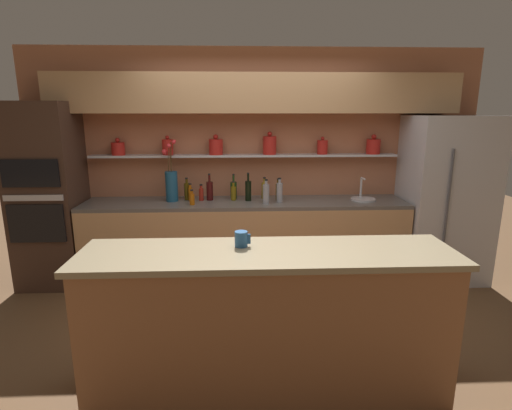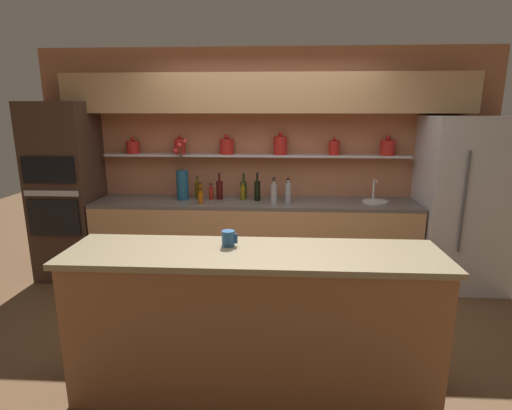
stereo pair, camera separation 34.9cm
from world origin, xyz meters
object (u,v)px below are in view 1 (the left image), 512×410
Objects in this scene: bottle_spirit_1 at (266,194)px; bottle_sauce_3 at (192,199)px; flower_vase at (171,183)px; bottle_wine_9 at (210,190)px; oven_tower at (48,196)px; bottle_oil_5 at (234,193)px; bottle_wine_6 at (234,190)px; bottle_wine_0 at (248,190)px; bottle_sauce_11 at (201,194)px; coffee_mug at (241,239)px; bottle_oil_8 at (187,191)px; bottle_sauce_7 at (190,193)px; refrigerator at (445,199)px; sink_fixture at (363,198)px; bottle_oil_4 at (278,191)px; bottle_spirit_2 at (280,192)px; bottle_oil_10 at (264,190)px.

bottle_spirit_1 is 0.80m from bottle_sauce_3.
bottle_wine_9 is (0.42, 0.03, -0.09)m from flower_vase.
bottle_oil_5 is at bearing 1.91° from oven_tower.
flower_vase reaches higher than bottle_wine_6.
bottle_wine_0 reaches higher than bottle_sauce_11.
bottle_wine_6 reaches higher than coffee_mug.
bottle_sauce_7 is at bearing -52.99° from bottle_oil_8.
bottle_spirit_1 is 0.46m from bottle_wine_6.
coffee_mug is at bearing -76.91° from bottle_sauce_11.
refrigerator is at bearing -2.48° from bottle_oil_5.
bottle_wine_6 is 0.94× the size of bottle_wine_9.
oven_tower reaches higher than bottle_spirit_1.
bottle_oil_5 is 1.10× the size of bottle_sauce_7.
bottle_oil_8 is at bearing 177.11° from sink_fixture.
refrigerator is at bearing -1.69° from flower_vase.
bottle_oil_5 is at bearing -4.17° from bottle_wine_9.
flower_vase is at bearing 141.39° from bottle_sauce_3.
bottle_wine_0 is at bearing -6.34° from bottle_oil_8.
bottle_oil_8 reaches higher than bottle_oil_4.
bottle_oil_4 is (1.19, -0.02, -0.10)m from flower_vase.
bottle_oil_5 reaches higher than coffee_mug.
bottle_wine_6 is 0.38m from bottle_sauce_11.
coffee_mug is at bearing -67.75° from flower_vase.
bottle_wine_0 is at bearing 87.09° from coffee_mug.
bottle_wine_6 is at bearing 156.29° from bottle_spirit_2.
sink_fixture is at bearing -2.44° from bottle_wine_9.
bottle_sauce_7 is at bearing 106.61° from coffee_mug.
oven_tower is at bearing -176.70° from bottle_oil_10.
bottle_sauce_11 is at bearing 178.37° from sink_fixture.
bottle_spirit_1 is 1.37× the size of bottle_sauce_7.
bottle_sauce_3 is 0.66× the size of bottle_oil_8.
bottle_spirit_1 is 0.22m from bottle_oil_4.
bottle_wine_6 is 0.28m from bottle_wine_9.
coffee_mug is (0.60, -1.92, 0.05)m from bottle_oil_8.
bottle_wine_6 is 1.44× the size of bottle_sauce_7.
coffee_mug is at bearing -142.73° from refrigerator.
oven_tower is 6.32× the size of bottle_wine_0.
bottle_wine_9 reaches higher than sink_fixture.
oven_tower is 2.38m from bottle_spirit_1.
bottle_oil_10 is at bearing 19.18° from bottle_sauce_3.
bottle_wine_6 is (-1.47, 0.15, 0.08)m from sink_fixture.
bottle_wine_6 is at bearing 174.15° from sink_fixture.
bottle_oil_5 is at bearing 1.05° from flower_vase.
oven_tower is 1.54m from bottle_sauce_7.
sink_fixture is 0.97m from bottle_spirit_2.
bottle_oil_10 reaches higher than coffee_mug.
bottle_wine_6 is 1.15× the size of bottle_oil_10.
oven_tower is 11.93× the size of bottle_sauce_3.
bottle_sauce_11 is (1.66, 0.06, -0.00)m from oven_tower.
refrigerator is 6.53× the size of bottle_wine_6.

